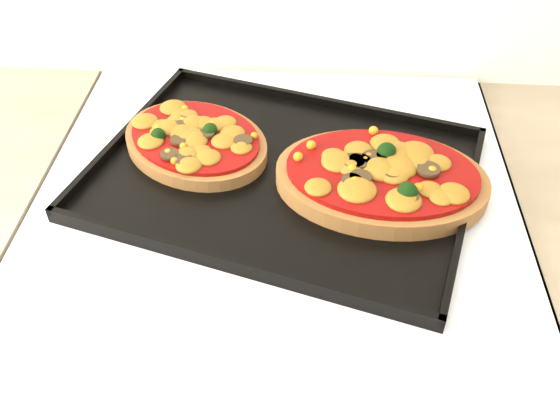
# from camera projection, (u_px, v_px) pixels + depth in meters

# --- Properties ---
(stove) EXTENTS (0.60, 0.60, 0.91)m
(stove) POSITION_uv_depth(u_px,v_px,m) (277.00, 395.00, 1.07)
(stove) COLOR silver
(stove) RESTS_ON floor
(baking_tray) EXTENTS (0.53, 0.45, 0.02)m
(baking_tray) POSITION_uv_depth(u_px,v_px,m) (283.00, 172.00, 0.78)
(baking_tray) COLOR black
(baking_tray) RESTS_ON stove
(pizza_left) EXTENTS (0.26, 0.24, 0.03)m
(pizza_left) POSITION_uv_depth(u_px,v_px,m) (196.00, 140.00, 0.81)
(pizza_left) COLOR brown
(pizza_left) RESTS_ON baking_tray
(pizza_right) EXTENTS (0.27, 0.21, 0.04)m
(pizza_right) POSITION_uv_depth(u_px,v_px,m) (381.00, 176.00, 0.75)
(pizza_right) COLOR brown
(pizza_right) RESTS_ON baking_tray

